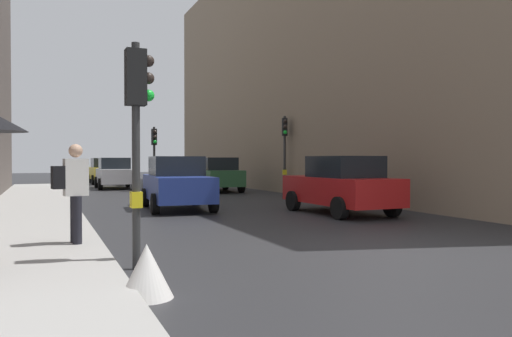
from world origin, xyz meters
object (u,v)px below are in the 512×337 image
object	(u,v)px
traffic_light_near_left	(137,113)
car_silver_hatchback	(115,173)
warning_sign_triangle	(147,271)
pedestrian_with_black_backpack	(73,187)
car_green_estate	(217,175)
traffic_light_mid_street	(285,140)
traffic_light_far_median	(154,147)
car_blue_van	(177,183)
car_red_sedan	(341,185)
car_yellow_taxi	(105,171)

from	to	relation	value
traffic_light_near_left	car_silver_hatchback	size ratio (longest dim) A/B	0.80
warning_sign_triangle	pedestrian_with_black_backpack	bearing A→B (deg)	100.54
car_silver_hatchback	car_green_estate	world-z (taller)	same
warning_sign_triangle	traffic_light_mid_street	bearing A→B (deg)	58.78
car_silver_hatchback	pedestrian_with_black_backpack	size ratio (longest dim) A/B	2.39
traffic_light_far_median	warning_sign_triangle	xyz separation A→B (m)	(-4.14, -20.13, -1.99)
pedestrian_with_black_backpack	warning_sign_triangle	xyz separation A→B (m)	(0.65, -3.48, -0.84)
car_blue_van	pedestrian_with_black_backpack	world-z (taller)	pedestrian_with_black_backpack
traffic_light_far_median	car_blue_van	xyz separation A→B (m)	(-1.19, -9.70, -1.44)
traffic_light_mid_street	car_silver_hatchback	distance (m)	10.77
traffic_light_mid_street	warning_sign_triangle	xyz separation A→B (m)	(-9.44, -15.57, -2.25)
car_silver_hatchback	car_red_sedan	bearing A→B (deg)	-74.38
car_yellow_taxi	car_silver_hatchback	xyz separation A→B (m)	(-0.10, -6.18, 0.00)
car_yellow_taxi	warning_sign_triangle	bearing A→B (deg)	-95.12
car_yellow_taxi	traffic_light_far_median	bearing A→B (deg)	-81.47
traffic_light_near_left	car_yellow_taxi	size ratio (longest dim) A/B	0.80
car_yellow_taxi	pedestrian_with_black_backpack	bearing A→B (deg)	-97.18
traffic_light_near_left	warning_sign_triangle	bearing A→B (deg)	-96.12
car_green_estate	pedestrian_with_black_backpack	bearing A→B (deg)	-116.83
traffic_light_mid_street	traffic_light_near_left	world-z (taller)	traffic_light_mid_street
traffic_light_near_left	traffic_light_far_median	distance (m)	18.90
car_blue_van	pedestrian_with_black_backpack	xyz separation A→B (m)	(-3.59, -6.95, 0.29)
car_red_sedan	car_silver_hatchback	distance (m)	17.22
warning_sign_triangle	traffic_light_near_left	bearing A→B (deg)	83.88
car_yellow_taxi	traffic_light_near_left	bearing A→B (deg)	-95.06
warning_sign_triangle	car_yellow_taxi	bearing A→B (deg)	84.88
traffic_light_near_left	warning_sign_triangle	size ratio (longest dim) A/B	5.24
car_red_sedan	car_silver_hatchback	world-z (taller)	same
traffic_light_mid_street	car_green_estate	bearing A→B (deg)	125.16
pedestrian_with_black_backpack	car_silver_hatchback	bearing A→B (deg)	80.93
car_red_sedan	car_blue_van	size ratio (longest dim) A/B	0.98
traffic_light_far_median	traffic_light_mid_street	bearing A→B (deg)	-40.74
car_red_sedan	car_blue_van	distance (m)	5.41
traffic_light_mid_street	car_red_sedan	world-z (taller)	traffic_light_mid_street
car_red_sedan	traffic_light_mid_street	bearing A→B (deg)	75.26
traffic_light_mid_street	traffic_light_far_median	distance (m)	7.00
traffic_light_near_left	car_red_sedan	size ratio (longest dim) A/B	0.80
traffic_light_mid_street	car_blue_van	world-z (taller)	traffic_light_mid_street
traffic_light_far_median	car_red_sedan	xyz separation A→B (m)	(3.07, -13.03, -1.44)
traffic_light_mid_street	traffic_light_far_median	size ratio (longest dim) A/B	1.11
car_blue_van	traffic_light_mid_street	bearing A→B (deg)	38.33
car_yellow_taxi	car_red_sedan	distance (m)	23.21
car_red_sedan	car_green_estate	world-z (taller)	same
traffic_light_far_median	car_silver_hatchback	bearing A→B (deg)	113.68
car_silver_hatchback	traffic_light_far_median	bearing A→B (deg)	-66.32
traffic_light_near_left	car_red_sedan	distance (m)	9.02
car_silver_hatchback	traffic_light_near_left	bearing A→B (deg)	-96.21
car_yellow_taxi	warning_sign_triangle	xyz separation A→B (m)	(-2.68, -29.87, -0.55)
pedestrian_with_black_backpack	traffic_light_mid_street	bearing A→B (deg)	50.15
car_blue_van	warning_sign_triangle	bearing A→B (deg)	-105.75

